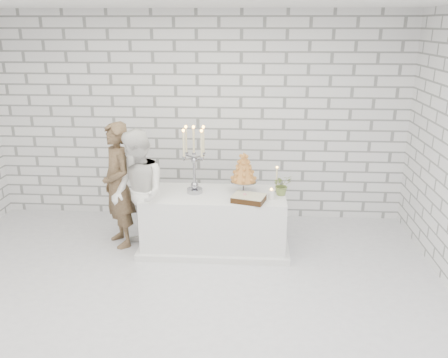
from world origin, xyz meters
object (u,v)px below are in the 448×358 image
cake_table (214,221)px  croquembouche (244,173)px  bride (138,194)px  groom (118,185)px  candelabra (194,160)px

cake_table → croquembouche: 0.74m
bride → croquembouche: bearing=67.4°
groom → bride: size_ratio=1.03×
cake_table → bride: bearing=-167.6°
cake_table → groom: 1.33m
groom → candelabra: (1.00, -0.02, 0.36)m
bride → candelabra: 0.81m
candelabra → cake_table: bearing=-5.3°
cake_table → candelabra: bearing=174.7°
bride → croquembouche: 1.34m
bride → croquembouche: size_ratio=2.95×
cake_table → croquembouche: size_ratio=3.32×
bride → candelabra: (0.68, 0.23, 0.39)m
bride → cake_table: bearing=68.9°
cake_table → candelabra: (-0.25, 0.02, 0.81)m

